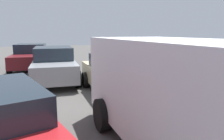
% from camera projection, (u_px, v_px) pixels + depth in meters
% --- Properties ---
extents(ground_plane, '(60.00, 60.00, 0.00)m').
position_uv_depth(ground_plane, '(120.00, 94.00, 7.46)').
color(ground_plane, '#514F4C').
extents(art_car_decorated, '(4.44, 2.19, 1.66)m').
position_uv_depth(art_car_decorated, '(120.00, 75.00, 7.36)').
color(art_car_decorated, beige).
rests_on(art_car_decorated, ground).
extents(parked_van_behind_right, '(5.11, 2.32, 2.05)m').
position_uv_depth(parked_van_behind_right, '(189.00, 94.00, 3.47)').
color(parked_van_behind_right, silver).
rests_on(parked_van_behind_right, ground).
extents(parked_sedan_near_left, '(4.69, 2.28, 1.53)m').
position_uv_depth(parked_sedan_near_left, '(54.00, 64.00, 9.49)').
color(parked_sedan_near_left, gray).
rests_on(parked_sedan_near_left, ground).
extents(parked_sedan_far_right, '(4.74, 2.48, 1.49)m').
position_uv_depth(parked_sedan_far_right, '(31.00, 56.00, 12.75)').
color(parked_sedan_far_right, '#5B1419').
rests_on(parked_sedan_far_right, ground).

